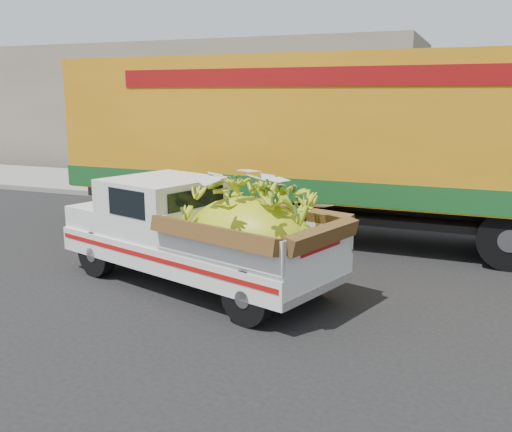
% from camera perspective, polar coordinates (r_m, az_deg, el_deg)
% --- Properties ---
extents(ground, '(100.00, 100.00, 0.00)m').
position_cam_1_polar(ground, '(9.52, 0.20, -6.50)').
color(ground, black).
rests_on(ground, ground).
extents(curb, '(60.00, 0.25, 0.15)m').
position_cam_1_polar(curb, '(14.80, 8.38, 0.42)').
color(curb, gray).
rests_on(curb, ground).
extents(sidewalk, '(60.00, 4.00, 0.14)m').
position_cam_1_polar(sidewalk, '(16.82, 10.06, 1.75)').
color(sidewalk, gray).
rests_on(sidewalk, ground).
extents(building_left, '(18.00, 6.00, 5.00)m').
position_cam_1_polar(building_left, '(24.85, -5.42, 10.80)').
color(building_left, gray).
rests_on(building_left, ground).
extents(pickup_truck, '(5.08, 3.10, 1.68)m').
position_cam_1_polar(pickup_truck, '(8.90, -4.42, -1.82)').
color(pickup_truck, black).
rests_on(pickup_truck, ground).
extents(semi_trailer, '(12.02, 2.73, 3.80)m').
position_cam_1_polar(semi_trailer, '(12.06, 7.81, 7.64)').
color(semi_trailer, black).
rests_on(semi_trailer, ground).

